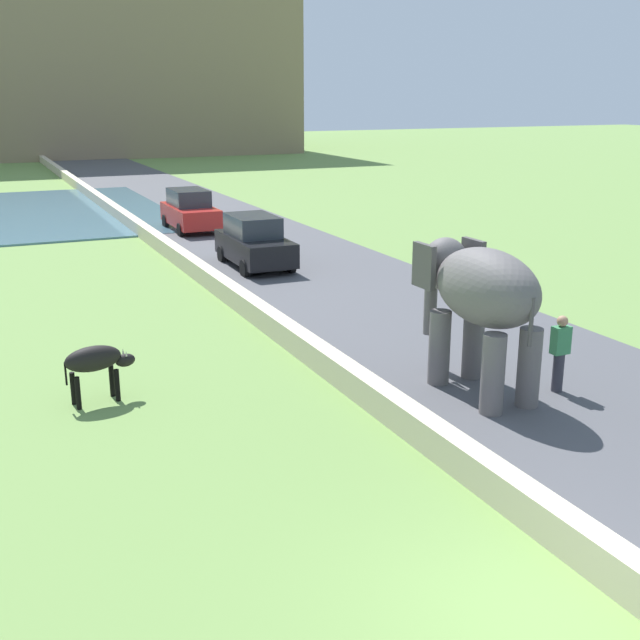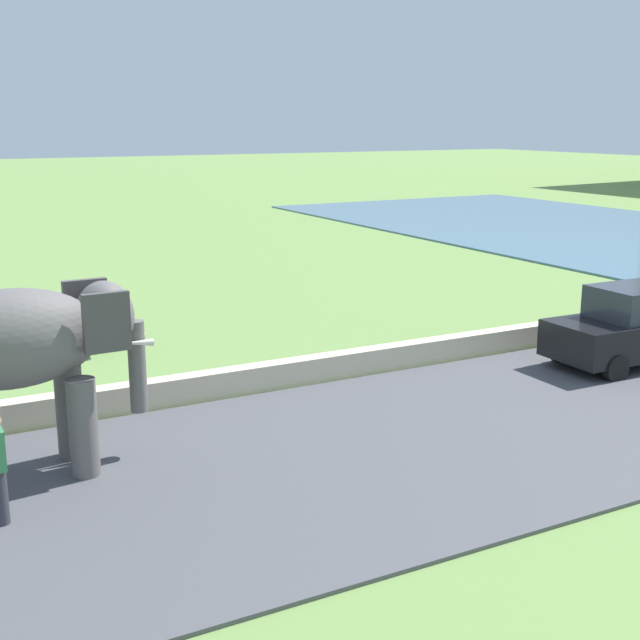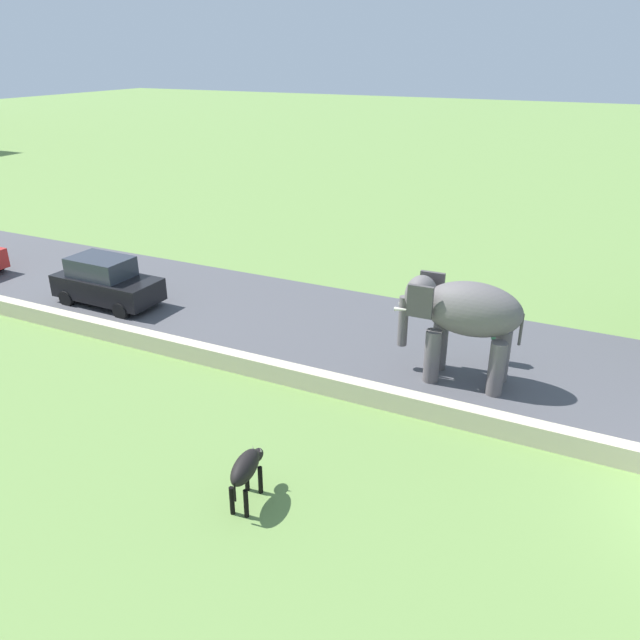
# 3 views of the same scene
# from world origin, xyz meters

# --- Properties ---
(barrier_wall) EXTENTS (0.40, 110.00, 0.56)m
(barrier_wall) POSITION_xyz_m (1.20, 18.00, 0.28)
(barrier_wall) COLOR beige
(barrier_wall) RESTS_ON ground
(lake) EXTENTS (36.00, 18.00, 0.08)m
(lake) POSITION_xyz_m (-14.00, 35.93, 0.04)
(lake) COLOR slate
(lake) RESTS_ON ground
(elephant) EXTENTS (1.46, 3.47, 2.99)m
(elephant) POSITION_xyz_m (3.42, 6.32, 2.04)
(elephant) COLOR #605B5B
(elephant) RESTS_ON ground
(car_black) EXTENTS (1.85, 4.03, 1.80)m
(car_black) POSITION_xyz_m (3.43, 19.29, 0.90)
(car_black) COLOR black
(car_black) RESTS_ON ground
(cow_black) EXTENTS (1.42, 0.61, 1.15)m
(cow_black) POSITION_xyz_m (-3.53, 8.94, 0.84)
(cow_black) COLOR black
(cow_black) RESTS_ON ground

